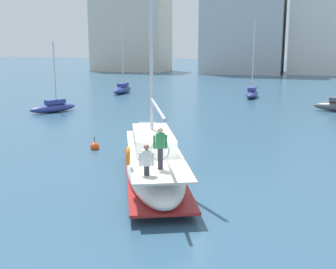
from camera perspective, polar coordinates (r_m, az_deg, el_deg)
ground_plane at (r=17.48m, az=0.83°, el=-8.09°), size 400.00×400.00×0.00m
main_sailboat at (r=18.75m, az=-1.90°, el=-3.82°), size 6.12×9.74×12.42m
moored_sloop_near at (r=55.66m, az=-6.15°, el=6.17°), size 1.64×5.61×9.69m
moored_sloop_far at (r=40.55m, az=-15.14°, el=3.62°), size 3.09×4.64×6.40m
moored_catamaran at (r=51.49m, az=11.24°, el=5.54°), size 1.26×5.33×8.96m
mooring_buoy at (r=25.33m, az=-9.80°, el=-1.62°), size 0.52×0.52×0.86m
waterfront_buildings at (r=100.32m, az=13.66°, el=14.30°), size 82.62×17.95×27.38m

